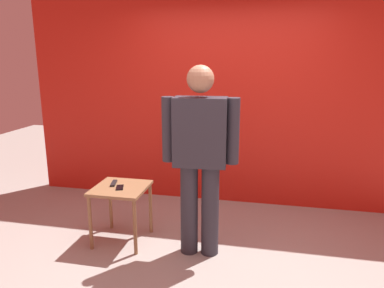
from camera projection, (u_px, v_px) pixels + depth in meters
name	position (u px, v px, depth m)	size (l,w,h in m)	color
ground_plane	(205.00, 268.00, 3.26)	(12.00, 12.00, 0.00)	#9E9991
back_wall_red	(229.00, 99.00, 4.55)	(5.28, 0.12, 2.70)	red
standing_person	(200.00, 153.00, 3.30)	(0.71, 0.27, 1.80)	#2D2D38
side_table	(121.00, 195.00, 3.65)	(0.52, 0.52, 0.59)	olive
cell_phone	(120.00, 187.00, 3.59)	(0.07, 0.14, 0.01)	black
tv_remote	(114.00, 183.00, 3.70)	(0.04, 0.17, 0.02)	black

